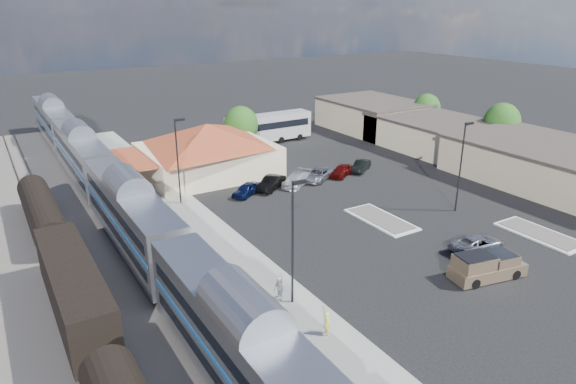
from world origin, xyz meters
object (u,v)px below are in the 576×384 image
pickup_truck (488,266)px  suv (478,243)px  station_depot (207,149)px  coach_bus (269,126)px

pickup_truck → suv: size_ratio=1.24×
station_depot → suv: size_ratio=3.69×
station_depot → suv: 33.16m
suv → coach_bus: 40.56m
suv → station_depot: bearing=21.8°
coach_bus → station_depot: bearing=123.4°
coach_bus → suv: bearing=175.7°
pickup_truck → coach_bus: coach_bus is taller
suv → coach_bus: size_ratio=0.38×
pickup_truck → coach_bus: 44.24m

